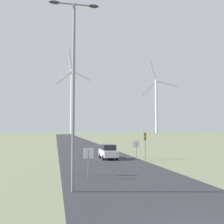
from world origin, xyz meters
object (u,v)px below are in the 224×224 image
streetlamp (74,74)px  car_approaching (108,152)px  stop_sign_far (136,147)px  traffic_light_post_near_right (145,140)px  wind_turbine_left (72,95)px  traffic_light_post_near_left (73,145)px  stop_sign_near (88,157)px  wind_turbine_center (156,101)px

streetlamp → car_approaching: bearing=71.3°
streetlamp → stop_sign_far: streetlamp is taller
traffic_light_post_near_right → car_approaching: traffic_light_post_near_right is taller
stop_sign_far → wind_turbine_left: size_ratio=0.04×
streetlamp → traffic_light_post_near_right: bearing=56.6°
traffic_light_post_near_left → wind_turbine_left: wind_turbine_left is taller
traffic_light_post_near_right → streetlamp: bearing=-123.4°
car_approaching → traffic_light_post_near_right: bearing=-15.7°
traffic_light_post_near_left → car_approaching: bearing=64.3°
stop_sign_near → wind_turbine_center: 206.34m
stop_sign_near → car_approaching: 13.36m
stop_sign_near → traffic_light_post_near_right: bearing=52.9°
traffic_light_post_near_left → car_approaching: 12.14m
stop_sign_near → traffic_light_post_near_left: traffic_light_post_near_left is taller
stop_sign_far → car_approaching: (-3.05, 2.19, -0.75)m
stop_sign_near → traffic_light_post_near_right: traffic_light_post_near_right is taller
wind_turbine_center → stop_sign_near: bearing=-113.4°
stop_sign_near → streetlamp: bearing=-110.6°
stop_sign_near → wind_turbine_center: bearing=66.6°
traffic_light_post_near_right → wind_turbine_left: size_ratio=0.05×
traffic_light_post_near_left → stop_sign_far: bearing=46.3°
stop_sign_far → wind_turbine_left: bearing=89.1°
streetlamp → stop_sign_near: streetlamp is taller
streetlamp → wind_turbine_left: bearing=86.6°
stop_sign_near → wind_turbine_center: (81.21, 187.95, 25.62)m
traffic_light_post_near_left → wind_turbine_center: wind_turbine_center is taller
streetlamp → car_approaching: (5.58, 16.52, -6.37)m
streetlamp → stop_sign_near: size_ratio=5.02×
stop_sign_near → wind_turbine_center: size_ratio=0.04×
car_approaching → stop_sign_near: bearing=-108.1°
stop_sign_near → traffic_light_post_near_right: (8.63, 11.42, 0.79)m
traffic_light_post_near_left → traffic_light_post_near_right: traffic_light_post_near_left is taller
car_approaching → stop_sign_far: bearing=-35.7°
streetlamp → wind_turbine_center: size_ratio=0.19×
stop_sign_near → stop_sign_far: (7.19, 10.49, 0.01)m
wind_turbine_left → wind_turbine_center: bearing=-0.8°
stop_sign_near → car_approaching: bearing=71.9°
traffic_light_post_near_left → wind_turbine_center: bearing=66.1°
traffic_light_post_near_right → wind_turbine_left: (1.45, 177.49, 27.66)m
stop_sign_far → wind_turbine_center: wind_turbine_center is taller
stop_sign_far → traffic_light_post_near_right: traffic_light_post_near_right is taller
traffic_light_post_near_left → stop_sign_near: bearing=-59.4°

